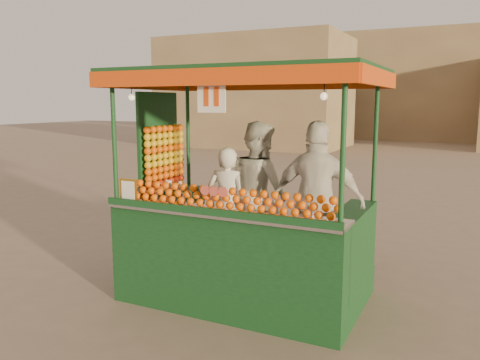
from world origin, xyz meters
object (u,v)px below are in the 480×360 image
at_px(vendor_left, 228,204).
at_px(vendor_right, 317,201).
at_px(vendor_middle, 259,191).
at_px(juice_cart, 237,227).

distance_m(vendor_left, vendor_right, 1.31).
distance_m(vendor_middle, vendor_right, 0.99).
height_order(vendor_left, vendor_right, vendor_right).
bearing_deg(vendor_middle, vendor_left, 72.32).
relative_size(vendor_left, vendor_right, 0.81).
bearing_deg(vendor_right, vendor_left, -9.23).
xyz_separation_m(juice_cart, vendor_right, (0.94, 0.28, 0.36)).
xyz_separation_m(vendor_middle, vendor_right, (0.92, -0.36, 0.02)).
relative_size(vendor_left, vendor_middle, 0.82).
distance_m(juice_cart, vendor_left, 0.57).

